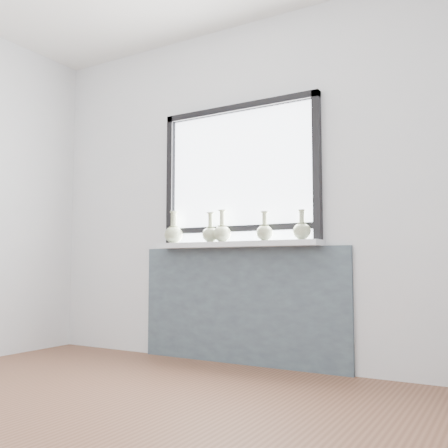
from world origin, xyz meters
The scene contains 10 objects.
ground centered at (0.00, 0.00, -0.01)m, with size 3.60×3.60×0.02m, color brown.
back_wall centered at (0.00, 1.81, 1.30)m, with size 3.60×0.02×2.60m, color silver.
apron_panel centered at (0.00, 1.78, 0.43)m, with size 1.70×0.03×0.86m, color #4D616B.
windowsill centered at (0.00, 1.71, 0.88)m, with size 1.32×0.18×0.04m, color white.
window centered at (0.00, 1.77, 1.44)m, with size 1.30×0.06×1.05m.
vase_a centered at (-0.56, 1.71, 0.98)m, with size 0.15×0.15×0.26m.
vase_b centered at (-0.20, 1.69, 0.97)m, with size 0.12×0.12×0.23m.
vase_c centered at (-0.10, 1.69, 0.97)m, with size 0.13×0.13×0.24m.
vase_d centered at (0.25, 1.69, 0.97)m, with size 0.12×0.12×0.21m.
vase_e centered at (0.53, 1.71, 0.97)m, with size 0.13×0.13×0.21m.
Camera 1 is at (1.79, -1.51, 0.73)m, focal length 40.00 mm.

